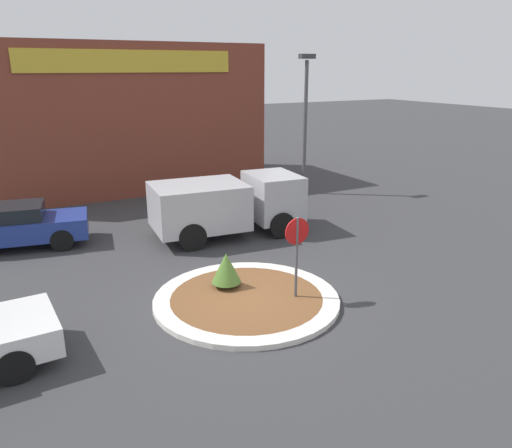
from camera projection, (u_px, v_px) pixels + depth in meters
ground_plane at (247, 302)px, 12.36m from camera, size 120.00×120.00×0.00m
traffic_island at (246, 299)px, 12.34m from camera, size 4.59×4.59×0.13m
stop_sign at (297, 245)px, 11.94m from camera, size 0.66×0.07×2.17m
island_shrub at (226, 268)px, 12.74m from camera, size 0.76×0.76×0.91m
utility_truck at (226, 203)px, 16.95m from camera, size 5.22×2.72×1.98m
storefront_building at (117, 116)px, 23.75m from camera, size 12.75×6.07×6.59m
parked_sedan_blue at (17, 226)px, 15.86m from camera, size 4.45×2.45×1.41m
light_pole at (305, 114)px, 21.91m from camera, size 0.70×0.30×6.08m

